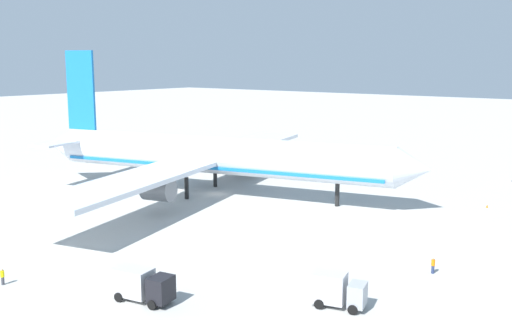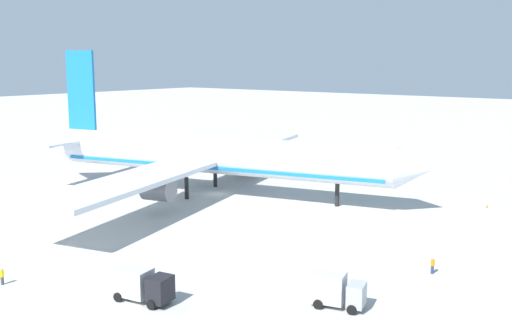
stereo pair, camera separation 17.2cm
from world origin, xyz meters
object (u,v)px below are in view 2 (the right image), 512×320
at_px(ground_worker_0, 433,265).
at_px(ground_worker_3, 2,276).
at_px(airliner, 210,156).
at_px(traffic_cone_1, 487,206).
at_px(traffic_cone_4, 206,146).
at_px(service_truck_2, 140,284).
at_px(service_truck_0, 336,290).

relative_size(ground_worker_0, ground_worker_3, 1.04).
relative_size(airliner, traffic_cone_1, 135.09).
distance_m(ground_worker_0, ground_worker_3, 44.60).
bearing_deg(traffic_cone_1, traffic_cone_4, 164.95).
distance_m(ground_worker_3, traffic_cone_1, 68.99).
xyz_separation_m(service_truck_2, ground_worker_0, (18.98, 23.89, -0.78)).
bearing_deg(traffic_cone_4, ground_worker_3, -59.46).
bearing_deg(airliner, traffic_cone_1, 24.99).
xyz_separation_m(ground_worker_0, traffic_cone_1, (-3.97, 32.68, -0.63)).
bearing_deg(airliner, ground_worker_3, -75.39).
bearing_deg(traffic_cone_1, service_truck_0, -89.78).
bearing_deg(airliner, ground_worker_0, -17.19).
bearing_deg(service_truck_0, ground_worker_0, 74.61).
height_order(service_truck_0, ground_worker_0, service_truck_0).
distance_m(airliner, traffic_cone_1, 45.19).
xyz_separation_m(service_truck_0, ground_worker_3, (-29.38, -16.08, -0.80)).
relative_size(ground_worker_3, traffic_cone_1, 3.09).
relative_size(service_truck_2, ground_worker_3, 3.76).
bearing_deg(traffic_cone_4, service_truck_2, -50.72).
bearing_deg(traffic_cone_1, service_truck_2, -104.86).
height_order(airliner, ground_worker_0, airliner).
distance_m(ground_worker_0, traffic_cone_4, 98.49).
bearing_deg(traffic_cone_4, airliner, -46.50).
height_order(service_truck_2, ground_worker_3, service_truck_2).
distance_m(service_truck_0, service_truck_2, 18.26).
bearing_deg(traffic_cone_1, ground_worker_0, -83.08).
bearing_deg(ground_worker_0, traffic_cone_1, 96.92).
bearing_deg(service_truck_2, traffic_cone_4, 129.28).
relative_size(service_truck_2, ground_worker_0, 3.61).
bearing_deg(service_truck_2, ground_worker_3, -157.29).
bearing_deg(ground_worker_0, airliner, 162.81).
height_order(airliner, traffic_cone_4, airliner).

